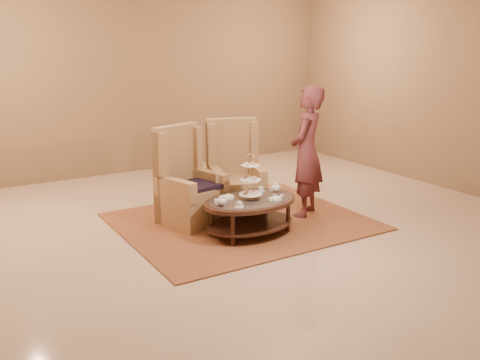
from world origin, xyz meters
TOP-DOWN VIEW (x-y plane):
  - ground at (0.00, 0.00)m, footprint 8.00×8.00m
  - ceiling at (0.00, 0.00)m, footprint 8.00×8.00m
  - wall_back at (0.00, 4.00)m, footprint 8.00×0.04m
  - wall_right at (4.00, 0.00)m, footprint 0.04×8.00m
  - rug at (0.11, 0.42)m, footprint 3.26×2.72m
  - tea_table at (-0.04, -0.05)m, footprint 1.36×1.00m
  - armchair_left at (-0.54, 0.79)m, footprint 0.90×0.92m
  - armchair_right at (0.25, 0.85)m, footprint 0.93×0.94m
  - person at (1.05, 0.20)m, footprint 0.81×0.76m

SIDE VIEW (x-z plane):
  - ground at x=0.00m, z-range 0.00..0.00m
  - ceiling at x=0.00m, z-range -0.01..0.01m
  - rug at x=0.11m, z-range 0.00..0.02m
  - tea_table at x=-0.04m, z-range -0.15..0.93m
  - armchair_left at x=-0.54m, z-range -0.22..1.12m
  - armchair_right at x=0.25m, z-range -0.22..1.14m
  - person at x=1.05m, z-range 0.00..1.86m
  - wall_back at x=0.00m, z-range 0.00..3.50m
  - wall_right at x=4.00m, z-range 0.00..3.50m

